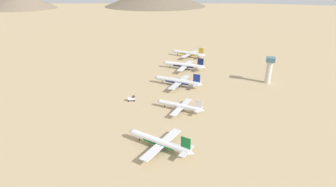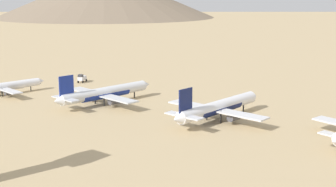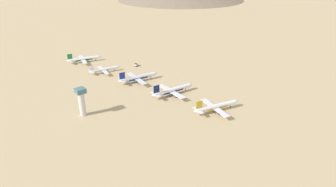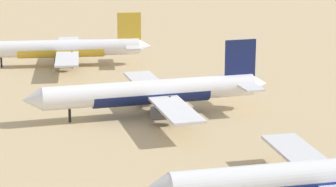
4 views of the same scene
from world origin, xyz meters
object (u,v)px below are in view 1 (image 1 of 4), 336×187
parked_jet_1 (184,65)px  service_truck (132,98)px  parked_jet_2 (178,81)px  parked_jet_4 (160,142)px  control_tower (269,69)px  parked_jet_3 (180,106)px  parked_jet_0 (188,53)px

parked_jet_1 → service_truck: (16.35, 84.90, -2.26)m
parked_jet_2 → parked_jet_4: (-17.10, 89.58, -0.29)m
parked_jet_1 → service_truck: bearing=79.1°
service_truck → control_tower: 119.35m
parked_jet_1 → parked_jet_3: parked_jet_1 is taller
parked_jet_2 → service_truck: (23.64, 39.63, -2.16)m
parked_jet_0 → parked_jet_2: (-14.91, 91.40, 0.10)m
parked_jet_0 → parked_jet_3: parked_jet_0 is taller
parked_jet_2 → service_truck: bearing=59.2°
parked_jet_3 → control_tower: (-56.69, -75.36, 9.51)m
parked_jet_1 → parked_jet_2: size_ratio=1.02×
parked_jet_2 → control_tower: (-71.16, -32.06, 8.68)m
parked_jet_2 → parked_jet_1: bearing=-80.9°
parked_jet_0 → parked_jet_3: bearing=102.3°
parked_jet_0 → parked_jet_2: bearing=99.3°
control_tower → parked_jet_4: bearing=66.0°
parked_jet_0 → parked_jet_1: 46.76m
control_tower → parked_jet_1: bearing=-9.6°
parked_jet_3 → parked_jet_4: (-2.63, 46.28, 0.54)m
parked_jet_1 → parked_jet_0: bearing=-80.6°
parked_jet_0 → service_truck: size_ratio=7.51×
parked_jet_0 → service_truck: bearing=86.2°
parked_jet_3 → parked_jet_2: bearing=-71.5°
parked_jet_4 → parked_jet_2: bearing=-79.2°
parked_jet_1 → parked_jet_4: parked_jet_1 is taller
parked_jet_0 → service_truck: 131.34m
parked_jet_3 → control_tower: bearing=-127.0°
control_tower → parked_jet_0: bearing=-34.6°
parked_jet_2 → parked_jet_4: size_ratio=1.08×
parked_jet_0 → control_tower: 104.91m
parked_jet_0 → parked_jet_2: size_ratio=0.97×
parked_jet_0 → parked_jet_4: bearing=100.0°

